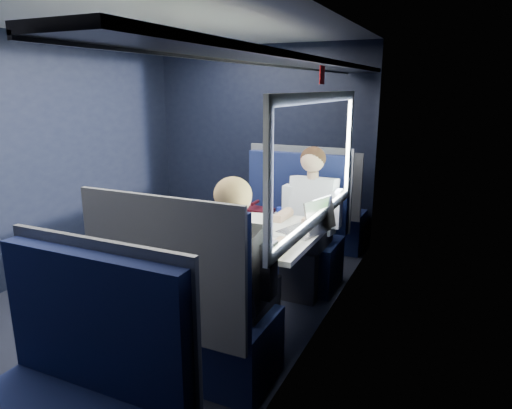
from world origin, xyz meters
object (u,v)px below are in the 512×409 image
at_px(man, 309,214).
at_px(seat_bay_far, 190,319).
at_px(laptop, 311,223).
at_px(table, 272,243).
at_px(bottle_small, 325,214).
at_px(woman, 237,269).
at_px(cup, 315,217).
at_px(seat_bay_near, 288,236).
at_px(seat_row_front, 318,214).

bearing_deg(man, seat_bay_far, -99.03).
bearing_deg(laptop, man, 109.29).
xyz_separation_m(table, seat_bay_far, (-0.18, -0.87, -0.25)).
bearing_deg(bottle_small, woman, -101.76).
bearing_deg(cup, bottle_small, -23.34).
distance_m(table, man, 0.70).
bearing_deg(seat_bay_near, seat_bay_far, -89.53).
relative_size(seat_bay_near, bottle_small, 6.31).
xyz_separation_m(seat_bay_near, cup, (0.40, -0.43, 0.36)).
relative_size(seat_bay_far, laptop, 3.00).
bearing_deg(seat_bay_near, bottle_small, -43.72).
bearing_deg(man, woman, -90.00).
relative_size(seat_row_front, bottle_small, 5.81).
bearing_deg(seat_bay_far, bottle_small, 69.33).
bearing_deg(woman, laptop, 76.93).
xyz_separation_m(seat_bay_near, man, (0.26, -0.17, 0.30)).
bearing_deg(woman, seat_bay_near, 99.51).
relative_size(man, laptop, 3.15).
bearing_deg(seat_bay_near, woman, -80.49).
distance_m(seat_bay_near, seat_row_front, 0.93).
bearing_deg(seat_bay_near, cup, -47.40).
height_order(seat_row_front, laptop, seat_row_front).
height_order(table, seat_row_front, seat_row_front).
relative_size(seat_bay_near, seat_row_front, 1.09).
distance_m(seat_bay_far, laptop, 1.18).
relative_size(seat_bay_far, bottle_small, 6.31).
xyz_separation_m(seat_bay_far, seat_row_front, (0.00, 2.67, -0.00)).
xyz_separation_m(woman, laptop, (0.20, 0.85, 0.09)).
bearing_deg(bottle_small, seat_row_front, 108.94).
distance_m(laptop, bottle_small, 0.26).
distance_m(seat_bay_far, bottle_small, 1.42).
bearing_deg(seat_bay_near, laptop, -57.83).
relative_size(man, bottle_small, 6.62).
bearing_deg(cup, man, 116.90).
height_order(seat_row_front, man, man).
distance_m(man, laptop, 0.60).
height_order(woman, bottle_small, woman).
height_order(table, cup, cup).
distance_m(man, woman, 1.41).
xyz_separation_m(seat_row_front, cup, (0.38, -1.36, 0.37)).
distance_m(man, cup, 0.30).
relative_size(laptop, cup, 5.26).
bearing_deg(seat_bay_far, man, 80.97).
bearing_deg(seat_row_front, table, -84.20).
bearing_deg(cup, laptop, -77.85).
height_order(seat_bay_far, seat_row_front, seat_bay_far).
xyz_separation_m(woman, cup, (0.13, 1.15, 0.05)).
xyz_separation_m(table, laptop, (0.26, 0.14, 0.15)).
bearing_deg(woman, cup, 83.48).
xyz_separation_m(seat_bay_far, bottle_small, (0.48, 1.27, 0.41)).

